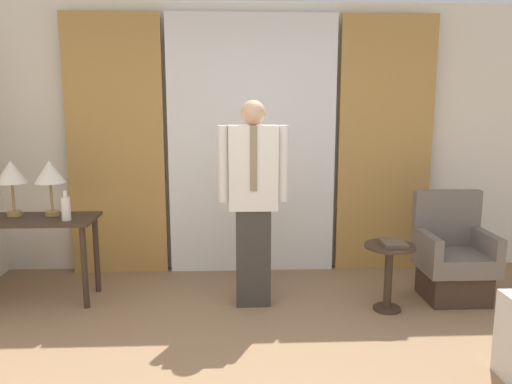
# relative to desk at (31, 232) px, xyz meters

# --- Properties ---
(wall_back) EXTENTS (10.00, 0.06, 2.70)m
(wall_back) POSITION_rel_desk_xyz_m (1.95, 0.87, 0.73)
(wall_back) COLOR silver
(wall_back) RESTS_ON ground_plane
(curtain_sheer_center) EXTENTS (1.67, 0.06, 2.58)m
(curtain_sheer_center) POSITION_rel_desk_xyz_m (1.95, 0.74, 0.67)
(curtain_sheer_center) COLOR white
(curtain_sheer_center) RESTS_ON ground_plane
(curtain_drape_left) EXTENTS (0.95, 0.06, 2.58)m
(curtain_drape_left) POSITION_rel_desk_xyz_m (0.59, 0.74, 0.67)
(curtain_drape_left) COLOR #B28442
(curtain_drape_left) RESTS_ON ground_plane
(curtain_drape_right) EXTENTS (0.95, 0.06, 2.58)m
(curtain_drape_right) POSITION_rel_desk_xyz_m (3.30, 0.74, 0.67)
(curtain_drape_right) COLOR #B28442
(curtain_drape_right) RESTS_ON ground_plane
(desk) EXTENTS (1.12, 0.49, 0.75)m
(desk) POSITION_rel_desk_xyz_m (0.00, 0.00, 0.00)
(desk) COLOR #38281E
(desk) RESTS_ON ground_plane
(table_lamp_left) EXTENTS (0.26, 0.26, 0.48)m
(table_lamp_left) POSITION_rel_desk_xyz_m (-0.16, 0.10, 0.50)
(table_lamp_left) COLOR #9E7F47
(table_lamp_left) RESTS_ON desk
(table_lamp_right) EXTENTS (0.26, 0.26, 0.48)m
(table_lamp_right) POSITION_rel_desk_xyz_m (0.16, 0.10, 0.50)
(table_lamp_right) COLOR #9E7F47
(table_lamp_right) RESTS_ON desk
(bottle_near_edge) EXTENTS (0.08, 0.08, 0.25)m
(bottle_near_edge) POSITION_rel_desk_xyz_m (0.35, -0.10, 0.23)
(bottle_near_edge) COLOR silver
(bottle_near_edge) RESTS_ON desk
(person) EXTENTS (0.59, 0.20, 1.75)m
(person) POSITION_rel_desk_xyz_m (1.92, -0.18, 0.34)
(person) COLOR #38332D
(person) RESTS_ON ground_plane
(armchair) EXTENTS (0.60, 0.56, 0.94)m
(armchair) POSITION_rel_desk_xyz_m (3.70, -0.10, -0.27)
(armchair) COLOR #38281E
(armchair) RESTS_ON ground_plane
(side_table) EXTENTS (0.42, 0.42, 0.57)m
(side_table) POSITION_rel_desk_xyz_m (3.04, -0.35, -0.23)
(side_table) COLOR #38281E
(side_table) RESTS_ON ground_plane
(book) EXTENTS (0.19, 0.21, 0.03)m
(book) POSITION_rel_desk_xyz_m (3.07, -0.36, -0.03)
(book) COLOR brown
(book) RESTS_ON side_table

